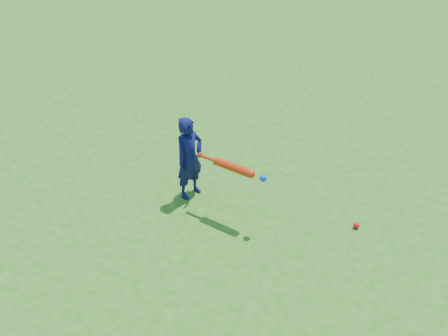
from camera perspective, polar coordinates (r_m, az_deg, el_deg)
name	(u,v)px	position (r m, az deg, el deg)	size (l,w,h in m)	color
ground	(126,208)	(6.29, -11.12, -4.55)	(80.00, 80.00, 0.00)	#256518
child	(190,158)	(6.08, -3.96, 1.12)	(0.40, 0.26, 1.10)	#0E1041
ground_ball_red	(356,226)	(6.08, 14.88, -6.37)	(0.07, 0.07, 0.07)	red
bat_swing	(236,168)	(5.63, 1.36, -0.03)	(0.89, 0.21, 0.10)	red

